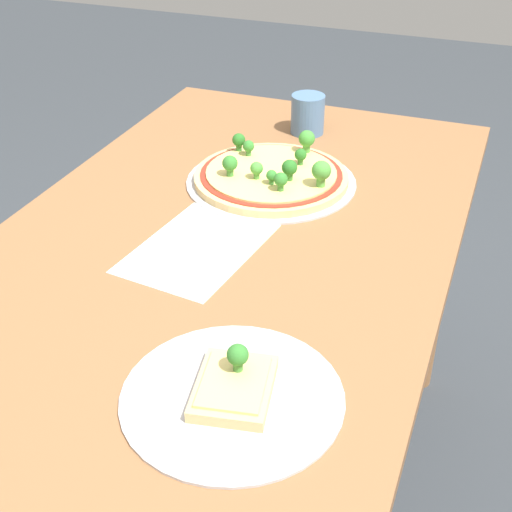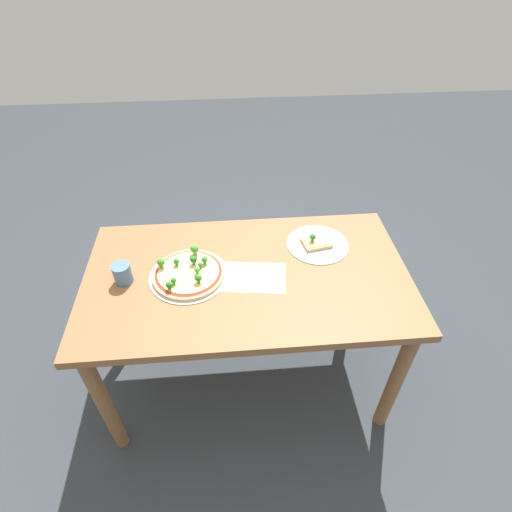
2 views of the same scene
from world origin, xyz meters
name	(u,v)px [view 2 (image 2 of 2)]	position (x,y,z in m)	size (l,w,h in m)	color
ground_plane	(249,372)	(0.00, 0.00, 0.00)	(8.00, 8.00, 0.00)	#33383D
dining_table	(247,290)	(0.00, 0.00, 0.63)	(1.34, 0.75, 0.73)	brown
pizza_tray_whole	(188,273)	(0.24, -0.01, 0.74)	(0.32, 0.32, 0.07)	#B7B7BC
pizza_tray_slice	(317,243)	(-0.32, -0.16, 0.74)	(0.28, 0.28, 0.06)	#B7B7BC
drinking_cup	(123,273)	(0.50, 0.00, 0.77)	(0.07, 0.07, 0.08)	#4C7099
paper_menu	(254,277)	(-0.03, 0.02, 0.73)	(0.26, 0.18, 0.00)	white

